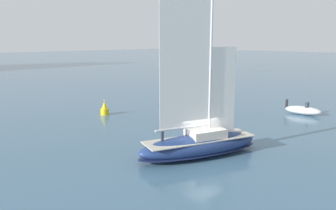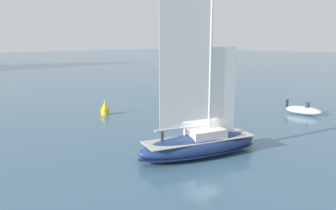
{
  "view_description": "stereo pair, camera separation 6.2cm",
  "coord_description": "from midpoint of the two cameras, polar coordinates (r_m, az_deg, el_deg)",
  "views": [
    {
      "loc": [
        -16.41,
        -13.3,
        7.67
      ],
      "look_at": [
        0.0,
        3.0,
        3.06
      ],
      "focal_mm": 35.0,
      "sensor_mm": 36.0,
      "label": 1
    },
    {
      "loc": [
        -16.37,
        -13.34,
        7.67
      ],
      "look_at": [
        0.0,
        3.0,
        3.06
      ],
      "focal_mm": 35.0,
      "sensor_mm": 36.0,
      "label": 2
    }
  ],
  "objects": [
    {
      "name": "ground_plane",
      "position": [
        22.47,
        5.56,
        -8.74
      ],
      "size": [
        400.0,
        400.0,
        0.0
      ],
      "primitive_type": "plane",
      "color": "#42667F"
    },
    {
      "name": "channel_buoy",
      "position": [
        34.71,
        -10.87,
        -0.66
      ],
      "size": [
        0.85,
        0.85,
        1.58
      ],
      "color": "yellow",
      "rests_on": "ground"
    },
    {
      "name": "sailboat_main",
      "position": [
        22.16,
        5.63,
        -6.36
      ],
      "size": [
        9.14,
        5.36,
        12.14
      ],
      "color": "navy",
      "rests_on": "ground"
    },
    {
      "name": "motor_tender",
      "position": [
        37.01,
        22.55,
        -0.85
      ],
      "size": [
        1.95,
        3.8,
        1.39
      ],
      "color": "silver",
      "rests_on": "ground"
    }
  ]
}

